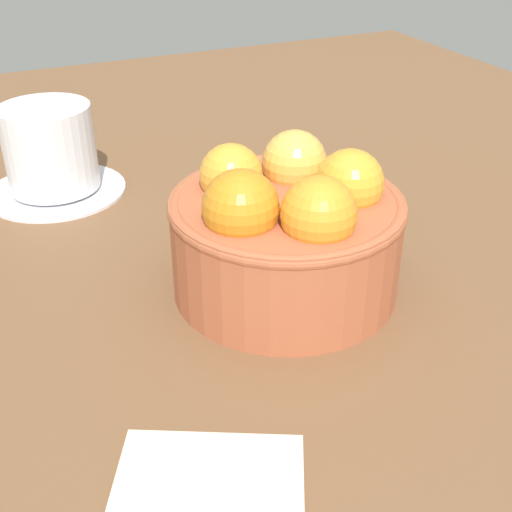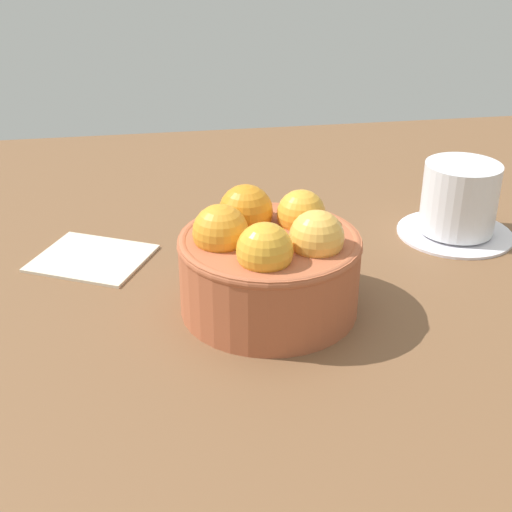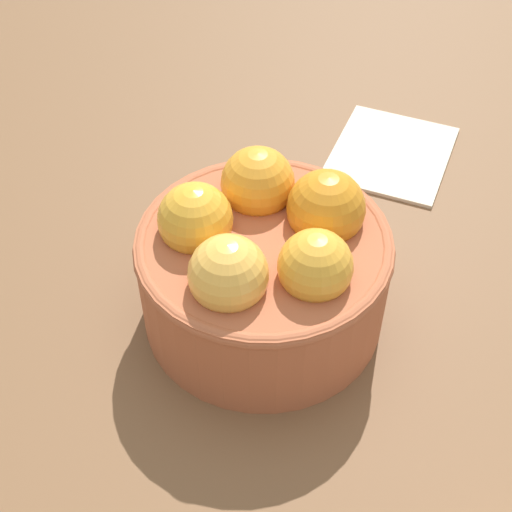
# 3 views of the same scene
# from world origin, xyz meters

# --- Properties ---
(ground_plane) EXTENTS (1.33, 1.10, 0.05)m
(ground_plane) POSITION_xyz_m (0.00, 0.00, -0.02)
(ground_plane) COLOR brown
(terracotta_bowl) EXTENTS (0.16, 0.16, 0.10)m
(terracotta_bowl) POSITION_xyz_m (-0.00, 0.00, 0.05)
(terracotta_bowl) COLOR #AD5938
(terracotta_bowl) RESTS_ON ground_plane
(coffee_cup) EXTENTS (0.13, 0.13, 0.08)m
(coffee_cup) POSITION_xyz_m (0.23, 0.12, 0.04)
(coffee_cup) COLOR silver
(coffee_cup) RESTS_ON ground_plane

